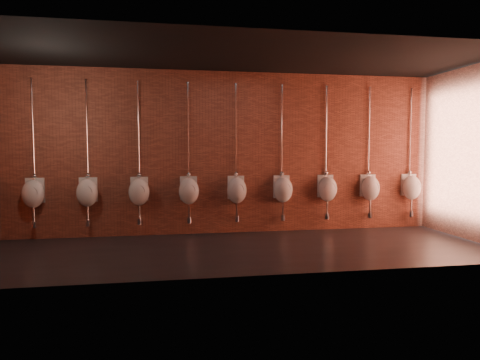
% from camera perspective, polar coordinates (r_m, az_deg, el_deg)
% --- Properties ---
extents(ground, '(8.50, 8.50, 0.00)m').
position_cam_1_polar(ground, '(7.22, 0.39, -9.25)').
color(ground, black).
rests_on(ground, ground).
extents(room_shell, '(8.54, 3.04, 3.22)m').
position_cam_1_polar(room_shell, '(7.04, 0.40, 6.91)').
color(room_shell, black).
rests_on(room_shell, ground).
extents(urinal_0, '(0.40, 0.35, 2.72)m').
position_cam_1_polar(urinal_0, '(8.65, -25.85, -1.54)').
color(urinal_0, white).
rests_on(urinal_0, ground).
extents(urinal_1, '(0.40, 0.35, 2.72)m').
position_cam_1_polar(urinal_1, '(8.44, -19.70, -1.50)').
color(urinal_1, white).
rests_on(urinal_1, ground).
extents(urinal_2, '(0.40, 0.35, 2.72)m').
position_cam_1_polar(urinal_2, '(8.33, -13.31, -1.45)').
color(urinal_2, white).
rests_on(urinal_2, ground).
extents(urinal_3, '(0.40, 0.35, 2.72)m').
position_cam_1_polar(urinal_3, '(8.32, -6.83, -1.37)').
color(urinal_3, white).
rests_on(urinal_3, ground).
extents(urinal_4, '(0.40, 0.35, 2.72)m').
position_cam_1_polar(urinal_4, '(8.43, -0.43, -1.28)').
color(urinal_4, white).
rests_on(urinal_4, ground).
extents(urinal_5, '(0.40, 0.35, 2.72)m').
position_cam_1_polar(urinal_5, '(8.63, 5.74, -1.17)').
color(urinal_5, white).
rests_on(urinal_5, ground).
extents(urinal_6, '(0.40, 0.35, 2.72)m').
position_cam_1_polar(urinal_6, '(8.93, 11.56, -1.06)').
color(urinal_6, white).
rests_on(urinal_6, ground).
extents(urinal_7, '(0.40, 0.35, 2.72)m').
position_cam_1_polar(urinal_7, '(9.31, 16.96, -0.95)').
color(urinal_7, white).
rests_on(urinal_7, ground).
extents(urinal_8, '(0.40, 0.35, 2.72)m').
position_cam_1_polar(urinal_8, '(9.77, 21.89, -0.84)').
color(urinal_8, white).
rests_on(urinal_8, ground).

